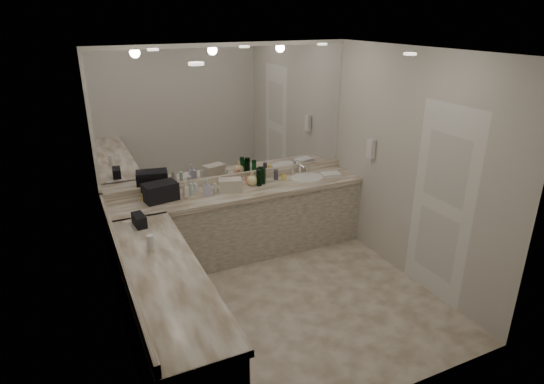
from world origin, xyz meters
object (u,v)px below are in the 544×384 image
hand_towel (331,175)px  cream_cosmetic_case (230,185)px  soap_bottle_b (207,187)px  sink (307,178)px  soap_bottle_c (252,178)px  soap_bottle_a (186,190)px  wall_phone (371,149)px  black_toiletry_bag (160,191)px

hand_towel → cream_cosmetic_case: bearing=177.7°
soap_bottle_b → sink: bearing=1.0°
sink → soap_bottle_c: bearing=175.4°
hand_towel → soap_bottle_b: soap_bottle_b is taller
sink → soap_bottle_a: (-1.62, -0.00, 0.10)m
wall_phone → soap_bottle_b: 2.06m
wall_phone → soap_bottle_a: wall_phone is taller
sink → hand_towel: bearing=-13.1°
wall_phone → soap_bottle_b: wall_phone is taller
soap_bottle_c → wall_phone: bearing=-22.4°
hand_towel → soap_bottle_a: (-1.93, 0.07, 0.08)m
soap_bottle_a → soap_bottle_b: bearing=-5.4°
wall_phone → soap_bottle_c: (-1.36, 0.56, -0.36)m
cream_cosmetic_case → soap_bottle_c: size_ratio=1.50×
black_toiletry_bag → soap_bottle_b: size_ratio=1.95×
black_toiletry_bag → hand_towel: size_ratio=1.52×
hand_towel → soap_bottle_c: 1.08m
cream_cosmetic_case → hand_towel: size_ratio=1.10×
black_toiletry_bag → cream_cosmetic_case: (0.83, -0.07, -0.03)m
wall_phone → black_toiletry_bag: (-2.51, 0.56, -0.34)m
soap_bottle_a → black_toiletry_bag: bearing=168.5°
black_toiletry_bag → soap_bottle_a: 0.29m
black_toiletry_bag → hand_towel: black_toiletry_bag is taller
cream_cosmetic_case → wall_phone: bearing=0.5°
sink → cream_cosmetic_case: 1.08m
hand_towel → soap_bottle_c: bearing=172.9°
cream_cosmetic_case → soap_bottle_a: (-0.54, 0.02, 0.02)m
cream_cosmetic_case → soap_bottle_c: (0.32, 0.08, 0.01)m
hand_towel → soap_bottle_c: soap_bottle_c is taller
hand_towel → soap_bottle_a: soap_bottle_a is taller
wall_phone → black_toiletry_bag: 2.59m
sink → hand_towel: 0.32m
wall_phone → soap_bottle_a: (-2.22, 0.50, -0.35)m
sink → soap_bottle_c: (-0.76, 0.06, 0.10)m
wall_phone → soap_bottle_b: bearing=166.4°
soap_bottle_b → black_toiletry_bag: bearing=171.4°
wall_phone → soap_bottle_b: (-1.98, 0.48, -0.35)m
soap_bottle_a → wall_phone: bearing=-12.7°
sink → wall_phone: bearing=-39.6°
wall_phone → black_toiletry_bag: bearing=167.5°
sink → soap_bottle_b: bearing=-179.0°
black_toiletry_bag → soap_bottle_c: black_toiletry_bag is taller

